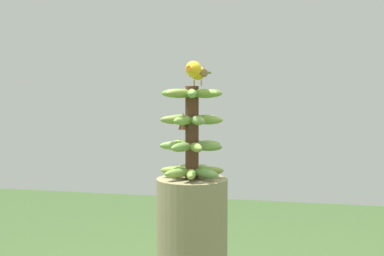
# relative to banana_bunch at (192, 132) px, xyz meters

# --- Properties ---
(banana_bunch) EXTENTS (0.24, 0.24, 0.34)m
(banana_bunch) POSITION_rel_banana_bunch_xyz_m (0.00, 0.00, 0.00)
(banana_bunch) COLOR #4C2D1E
(banana_bunch) RESTS_ON banana_tree
(perched_bird) EXTENTS (0.07, 0.20, 0.09)m
(perched_bird) POSITION_rel_banana_bunch_xyz_m (-0.02, 0.03, 0.22)
(perched_bird) COLOR #C68933
(perched_bird) RESTS_ON banana_bunch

